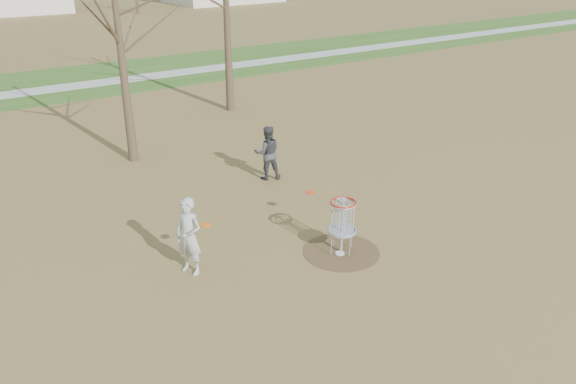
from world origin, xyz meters
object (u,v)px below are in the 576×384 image
object	(u,v)px
disc_grounded	(340,253)
disc_golf_basket	(343,217)
player_standing	(189,236)
player_throwing	(267,153)

from	to	relation	value
disc_grounded	disc_golf_basket	world-z (taller)	disc_golf_basket
player_standing	player_throwing	size ratio (longest dim) A/B	1.06
player_standing	player_throwing	world-z (taller)	player_standing
player_standing	player_throwing	xyz separation A→B (m)	(4.17, 3.58, -0.05)
disc_grounded	disc_golf_basket	xyz separation A→B (m)	(0.08, 0.06, 0.89)
player_standing	disc_golf_basket	distance (m)	3.47
player_standing	disc_grounded	bearing A→B (deg)	42.58
disc_grounded	player_throwing	bearing A→B (deg)	78.46
player_throwing	disc_golf_basket	bearing A→B (deg)	101.54
player_throwing	player_standing	bearing A→B (deg)	62.86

